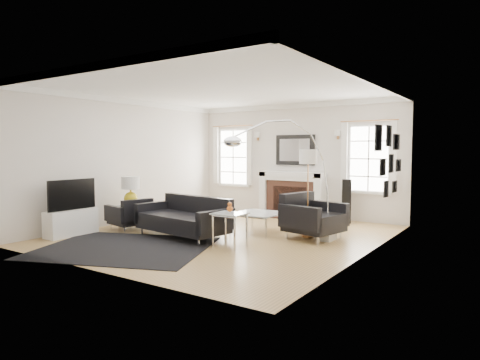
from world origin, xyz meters
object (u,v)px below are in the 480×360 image
Objects in this scene: fireplace at (292,195)px; armchair_right at (311,218)px; gourd_lamp at (131,189)px; sofa at (185,219)px; coffee_table at (259,214)px; arc_floor_lamp at (281,174)px; armchair_left at (131,215)px.

armchair_right is (1.49, -2.14, -0.16)m from fireplace.
armchair_right is at bearing 16.19° from gourd_lamp.
armchair_right is at bearing 30.28° from sofa.
fireplace is 1.89× the size of coffee_table.
fireplace is at bearing 113.06° from arc_floor_lamp.
coffee_table is at bearing 147.00° from arc_floor_lamp.
sofa is 1.47m from coffee_table.
fireplace reaches higher than armchair_right.
coffee_table is (2.38, 1.19, 0.07)m from armchair_left.
armchair_right is 1.10m from coffee_table.
arc_floor_lamp is (3.15, 0.69, 0.93)m from armchair_left.
coffee_table is (-1.10, -0.07, -0.01)m from armchair_right.
fireplace is 2.61m from armchair_right.
gourd_lamp is (-2.59, -1.00, 0.46)m from coffee_table.
sofa is at bearing 2.44° from armchair_left.
armchair_right is (2.05, 1.20, 0.04)m from sofa.
sofa is 1.44m from armchair_left.
gourd_lamp reaches higher than coffee_table.
gourd_lamp is at bearing -171.45° from arc_floor_lamp.
gourd_lamp is (-1.64, 0.12, 0.49)m from sofa.
fireplace is 3.39m from sofa.
armchair_right is at bearing 3.70° from coffee_table.
armchair_right reaches higher than sofa.
armchair_left is 3.35m from arc_floor_lamp.
armchair_left is at bearing -167.63° from arc_floor_lamp.
sofa is 0.89× the size of arc_floor_lamp.
arc_floor_lamp reaches higher than fireplace.
gourd_lamp is at bearing 137.99° from armchair_left.
fireplace is at bearing 99.98° from coffee_table.
arc_floor_lamp is at bearing -66.94° from fireplace.
armchair_left is at bearing -153.55° from coffee_table.
coffee_table is 0.40× the size of arc_floor_lamp.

